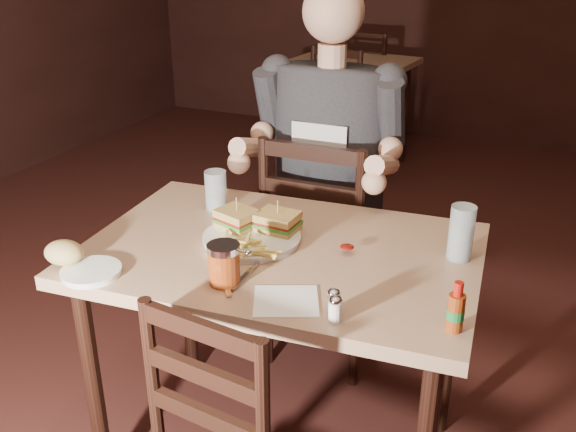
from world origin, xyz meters
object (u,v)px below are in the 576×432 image
at_px(glass_right, 461,233).
at_px(chair_far, 328,246).
at_px(main_table, 281,276).
at_px(hot_sauce, 456,307).
at_px(glass_left, 216,190).
at_px(side_plate, 91,273).
at_px(bg_chair_far, 370,89).
at_px(dinner_plate, 252,239).
at_px(bg_chair_near, 319,125).
at_px(bg_table, 348,74).
at_px(diner, 327,125).
at_px(syrup_dispenser, 224,264).

bearing_deg(glass_right, chair_far, 139.56).
relative_size(main_table, hot_sauce, 9.37).
relative_size(glass_left, side_plate, 0.84).
bearing_deg(main_table, bg_chair_far, 102.56).
distance_m(main_table, side_plate, 0.53).
height_order(dinner_plate, side_plate, dinner_plate).
height_order(bg_chair_near, glass_right, glass_right).
bearing_deg(bg_table, diner, -73.32).
height_order(bg_chair_near, hot_sauce, bg_chair_near).
xyz_separation_m(bg_table, bg_chair_far, (0.00, 0.55, -0.22)).
height_order(bg_chair_near, syrup_dispenser, bg_chair_near).
relative_size(bg_table, diner, 0.90).
distance_m(diner, syrup_dispenser, 0.82).
relative_size(chair_far, side_plate, 6.15).
distance_m(bg_table, glass_left, 2.63).
bearing_deg(diner, chair_far, 90.00).
bearing_deg(syrup_dispenser, bg_table, 98.44).
bearing_deg(glass_right, syrup_dispenser, -144.07).
xyz_separation_m(bg_chair_far, hot_sauce, (1.27, -3.53, 0.37)).
bearing_deg(side_plate, main_table, 41.15).
bearing_deg(glass_left, side_plate, -99.33).
bearing_deg(main_table, chair_far, 97.43).
distance_m(bg_chair_far, dinner_plate, 3.39).
height_order(chair_far, bg_chair_far, chair_far).
xyz_separation_m(bg_chair_near, hot_sauce, (1.27, -2.43, 0.37)).
bearing_deg(syrup_dispenser, glass_left, 117.62).
bearing_deg(glass_left, diner, 59.92).
distance_m(bg_chair_far, hot_sauce, 3.77).
bearing_deg(dinner_plate, diner, 88.54).
distance_m(bg_table, side_plate, 3.13).
distance_m(syrup_dispenser, side_plate, 0.36).
relative_size(chair_far, bg_chair_near, 1.03).
bearing_deg(bg_table, bg_chair_near, -90.00).
bearing_deg(bg_table, side_plate, -83.65).
relative_size(main_table, syrup_dispenser, 10.60).
distance_m(dinner_plate, syrup_dispenser, 0.25).
xyz_separation_m(dinner_plate, syrup_dispenser, (0.04, -0.24, 0.05)).
relative_size(chair_far, syrup_dispenser, 8.66).
relative_size(diner, syrup_dispenser, 8.82).
bearing_deg(bg_chair_far, bg_table, 95.64).
bearing_deg(chair_far, main_table, 96.56).
distance_m(chair_far, dinner_plate, 0.69).
bearing_deg(glass_left, bg_chair_far, 97.80).
relative_size(chair_far, hot_sauce, 7.65).
height_order(bg_chair_far, hot_sauce, bg_chair_far).
height_order(bg_chair_far, glass_left, bg_chair_far).
relative_size(bg_chair_near, glass_left, 7.13).
relative_size(bg_table, dinner_plate, 3.14).
xyz_separation_m(main_table, bg_chair_near, (-0.74, 2.21, -0.22)).
height_order(main_table, glass_left, glass_left).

